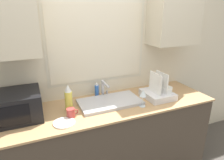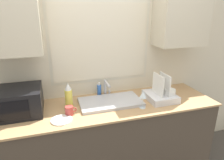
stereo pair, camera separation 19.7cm
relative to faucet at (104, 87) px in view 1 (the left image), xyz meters
name	(u,v)px [view 1 (the left image)]	position (x,y,z in m)	size (l,w,h in m)	color
countertop	(109,141)	(-0.03, -0.20, -0.57)	(2.27, 0.68, 0.90)	#42382D
wall_back	(98,51)	(-0.03, 0.11, 0.39)	(6.00, 0.38, 2.60)	beige
sink_basin	(110,102)	(0.00, -0.18, -0.10)	(0.65, 0.36, 0.03)	#B2B2B7
faucet	(104,87)	(0.00, 0.00, 0.00)	(0.08, 0.20, 0.19)	#B7B7BC
microwave	(17,105)	(-0.88, -0.13, 0.01)	(0.41, 0.39, 0.25)	black
dish_rack	(159,92)	(0.55, -0.25, -0.06)	(0.30, 0.33, 0.29)	silver
spray_bottle	(69,98)	(-0.43, -0.16, 0.01)	(0.07, 0.07, 0.27)	#D8CC4C
soap_bottle	(97,90)	(-0.07, 0.05, -0.05)	(0.05, 0.05, 0.16)	blue
mug_near_sink	(71,113)	(-0.44, -0.30, -0.07)	(0.11, 0.08, 0.09)	#A53833
wine_glass	(143,94)	(0.28, -0.37, 0.02)	(0.07, 0.07, 0.18)	silver
small_plate	(64,123)	(-0.52, -0.39, -0.11)	(0.19, 0.19, 0.01)	white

